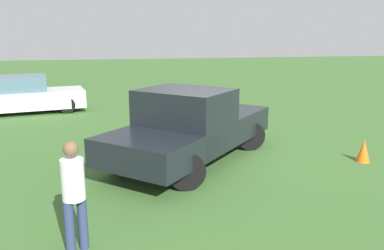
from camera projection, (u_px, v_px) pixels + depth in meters
name	position (u px, v px, depth m)	size (l,w,h in m)	color
ground_plane	(206.00, 156.00, 9.94)	(80.00, 80.00, 0.00)	#3D662D
pickup_truck	(189.00, 125.00, 9.28)	(4.90, 5.05, 1.80)	black
sedan_near	(26.00, 96.00, 15.32)	(4.51, 2.47, 1.46)	black
person_bystander	(74.00, 191.00, 5.43)	(0.44, 0.44, 1.63)	navy
traffic_cone	(364.00, 151.00, 9.47)	(0.32, 0.32, 0.55)	orange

